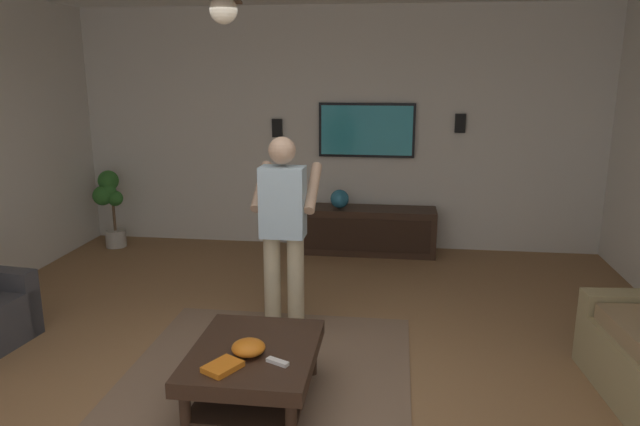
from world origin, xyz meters
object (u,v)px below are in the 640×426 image
object	(u,v)px
remote_white	(278,362)
tv	(367,130)
person_standing	(284,223)
potted_plant_tall	(110,201)
wall_speaker_right	(277,128)
wall_speaker_left	(460,123)
bowl	(248,348)
media_console	(364,230)
book	(223,367)
vase_round	(340,199)
coffee_table	(254,363)

from	to	relation	value
remote_white	tv	bearing A→B (deg)	110.89
person_standing	potted_plant_tall	bearing A→B (deg)	52.34
person_standing	wall_speaker_right	xyz separation A→B (m)	(2.49, 0.55, 0.53)
remote_white	wall_speaker_left	xyz separation A→B (m)	(3.85, -1.41, 1.13)
person_standing	bowl	xyz separation A→B (m)	(-1.27, -0.01, -0.48)
media_console	potted_plant_tall	world-z (taller)	potted_plant_tall
media_console	book	bearing A→B (deg)	-9.61
tv	vase_round	size ratio (longest dim) A/B	5.20
media_console	bowl	bearing A→B (deg)	-8.46
tv	person_standing	distance (m)	2.59
wall_speaker_left	wall_speaker_right	bearing A→B (deg)	90.00
coffee_table	tv	world-z (taller)	tv
coffee_table	person_standing	size ratio (longest dim) A/B	0.61
tv	media_console	bearing A→B (deg)	0.00
tv	person_standing	bearing A→B (deg)	-12.22
potted_plant_tall	wall_speaker_left	bearing A→B (deg)	-84.17
media_console	vase_round	world-z (taller)	vase_round
coffee_table	vase_round	bearing A→B (deg)	-3.70
wall_speaker_right	coffee_table	bearing A→B (deg)	-171.04
person_standing	wall_speaker_right	size ratio (longest dim) A/B	7.45
media_console	tv	xyz separation A→B (m)	(0.24, 0.00, 1.17)
vase_round	book	bearing A→B (deg)	174.79
remote_white	potted_plant_tall	bearing A→B (deg)	154.85
tv	book	world-z (taller)	tv
coffee_table	media_console	bearing A→B (deg)	-8.51
remote_white	book	distance (m)	0.33
wall_speaker_right	potted_plant_tall	bearing A→B (deg)	101.98
book	potted_plant_tall	bearing A→B (deg)	64.38
media_console	person_standing	world-z (taller)	person_standing
remote_white	wall_speaker_left	distance (m)	4.26
coffee_table	bowl	distance (m)	0.18
vase_round	media_console	bearing A→B (deg)	-85.53
book	wall_speaker_left	distance (m)	4.47
bowl	wall_speaker_left	bearing A→B (deg)	-23.19
potted_plant_tall	wall_speaker_right	world-z (taller)	wall_speaker_right
person_standing	potted_plant_tall	distance (m)	3.32
vase_round	wall_speaker_right	bearing A→B (deg)	70.89
vase_round	wall_speaker_left	bearing A→B (deg)	-78.68
tv	remote_white	size ratio (longest dim) A/B	7.63
coffee_table	media_console	xyz separation A→B (m)	(3.42, -0.51, -0.02)
vase_round	wall_speaker_left	size ratio (longest dim) A/B	1.00
tv	vase_round	world-z (taller)	tv
book	wall_speaker_right	world-z (taller)	wall_speaker_right
coffee_table	wall_speaker_right	size ratio (longest dim) A/B	4.55
remote_white	wall_speaker_right	xyz separation A→B (m)	(3.85, 0.77, 1.05)
media_console	wall_speaker_right	size ratio (longest dim) A/B	7.73
potted_plant_tall	remote_white	size ratio (longest dim) A/B	6.37
person_standing	media_console	bearing A→B (deg)	-12.54
person_standing	bowl	size ratio (longest dim) A/B	7.66
tv	wall_speaker_left	xyz separation A→B (m)	(0.01, -1.09, 0.09)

